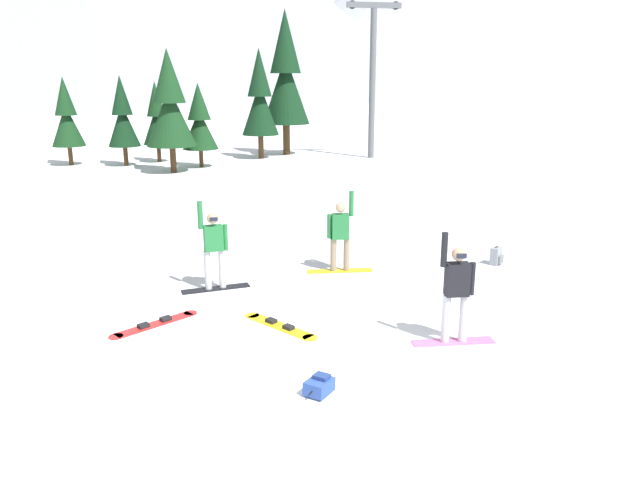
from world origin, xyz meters
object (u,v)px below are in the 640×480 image
Objects in this scene: ski_lift_tower at (373,70)px; pine_tree_slender at (157,118)px; loose_snowboard_near_right at (155,324)px; backpack_blue at (319,385)px; backpack_grey at (496,256)px; pine_tree_broad at (122,117)px; snowboarder_midground at (214,248)px; snowboarder_foreground at (456,291)px; snowboarder_background at (340,234)px; pine_tree_twin at (260,99)px; pine_tree_short at (286,77)px; pine_tree_tall at (66,117)px; pine_tree_young at (170,106)px; loose_snowboard_far_spare at (280,326)px; pine_tree_leaning at (199,122)px.

pine_tree_slender is at bearing 178.48° from ski_lift_tower.
backpack_blue is (2.63, -3.06, 0.10)m from loose_snowboard_near_right.
backpack_grey is 0.85× the size of backpack_blue.
snowboarder_midground is at bearing -77.71° from pine_tree_broad.
pine_tree_slender reaches higher than snowboarder_foreground.
snowboarder_background is 4.96m from loose_snowboard_near_right.
pine_tree_twin is 0.73× the size of pine_tree_short.
snowboarder_midground is 0.43× the size of pine_tree_broad.
ski_lift_tower is at bearing 0.58° from pine_tree_tall.
loose_snowboard_near_right is 0.38× the size of pine_tree_slender.
snowboarder_midground is 7.02m from backpack_grey.
pine_tree_young reaches higher than loose_snowboard_near_right.
backpack_grey is at bearing -60.01° from pine_tree_broad.
backpack_grey is at bearing 4.79° from snowboarder_midground.
ski_lift_tower is at bearing 66.55° from snowboarder_midground.
loose_snowboard_far_spare is at bearing -108.85° from ski_lift_tower.
snowboarder_foreground is 26.06m from pine_tree_slender.
pine_tree_leaning is (2.32, -2.48, -0.04)m from pine_tree_slender.
ski_lift_tower reaches higher than loose_snowboard_near_right.
pine_tree_broad is (-1.62, -1.23, 0.16)m from pine_tree_slender.
backpack_blue is 24.11m from pine_tree_leaning.
snowboarder_midground is (-4.12, 3.57, -0.01)m from snowboarder_foreground.
snowboarder_foreground is 3.66× the size of backpack_blue.
loose_snowboard_far_spare is 21.57m from pine_tree_leaning.
snowboarder_midground is 0.24× the size of pine_tree_short.
snowboarder_foreground reaches higher than loose_snowboard_far_spare.
pine_tree_tall is at bearing 105.12° from loose_snowboard_near_right.
snowboarder_midground is at bearing -165.96° from snowboarder_background.
snowboarder_foreground is 1.22× the size of loose_snowboard_near_right.
backpack_blue reaches higher than loose_snowboard_far_spare.
ski_lift_tower is at bearing 65.76° from loose_snowboard_near_right.
snowboarder_background is 3.69m from loose_snowboard_far_spare.
loose_snowboard_near_right is 25.72m from ski_lift_tower.
pine_tree_twin is (1.71, 24.28, 3.32)m from loose_snowboard_far_spare.
snowboarder_midground is 0.33× the size of pine_tree_twin.
ski_lift_tower is at bearing -6.70° from pine_tree_twin.
pine_tree_leaning is 10.26m from ski_lift_tower.
pine_tree_slender is at bearing 105.42° from snowboarder_foreground.
snowboarder_midground is 0.23× the size of ski_lift_tower.
snowboarder_midground is 22.33m from pine_tree_tall.
loose_snowboard_far_spare is 0.19× the size of pine_tree_short.
snowboarder_midground is at bearing 116.49° from loose_snowboard_far_spare.
ski_lift_tower reaches higher than backpack_blue.
pine_tree_leaning is (-1.95, 23.93, 2.21)m from backpack_blue.
backpack_grey is 0.08× the size of pine_tree_twin.
snowboarder_foreground is at bearing -65.02° from pine_tree_tall.
loose_snowboard_far_spare is 23.44m from pine_tree_broad.
snowboarder_background is 0.46× the size of pine_tree_leaning.
pine_tree_short reaches higher than snowboarder_foreground.
pine_tree_broad reaches higher than pine_tree_tall.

